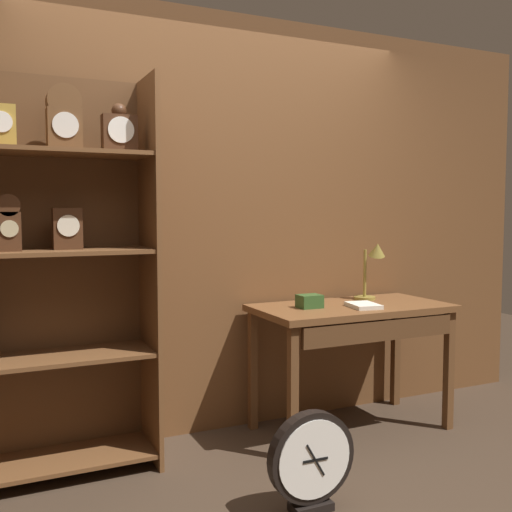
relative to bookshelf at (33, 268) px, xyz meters
name	(u,v)px	position (x,y,z in m)	size (l,w,h in m)	color
back_wood_panel	(223,224)	(1.14, 0.25, 0.21)	(4.80, 0.05, 2.60)	brown
bookshelf	(33,268)	(0.00, 0.00, 0.00)	(1.17, 0.40, 2.10)	brown
workbench	(354,321)	(1.86, -0.15, -0.40)	(1.22, 0.63, 0.80)	brown
desk_lamp	(373,265)	(2.11, 0.00, -0.06)	(0.21, 0.20, 0.39)	olive
toolbox_small	(310,301)	(1.56, -0.11, -0.26)	(0.14, 0.11, 0.08)	#2D5123
open_repair_manual	(363,305)	(1.87, -0.24, -0.29)	(0.16, 0.22, 0.03)	silver
round_clock_large	(311,460)	(1.11, -0.92, -0.86)	(0.43, 0.11, 0.47)	black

